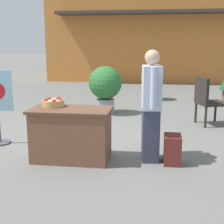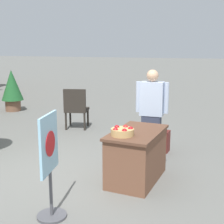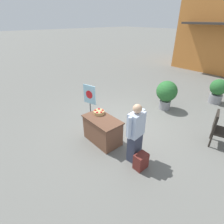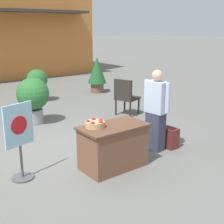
% 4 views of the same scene
% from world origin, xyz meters
% --- Properties ---
extents(ground_plane, '(120.00, 120.00, 0.00)m').
position_xyz_m(ground_plane, '(0.00, 0.00, 0.00)').
color(ground_plane, slate).
extents(display_table, '(1.18, 0.67, 0.78)m').
position_xyz_m(display_table, '(0.28, -1.20, 0.39)').
color(display_table, brown).
rests_on(display_table, ground_plane).
extents(apple_basket, '(0.33, 0.33, 0.13)m').
position_xyz_m(apple_basket, '(-0.02, -1.08, 0.84)').
color(apple_basket, tan).
rests_on(apple_basket, display_table).
extents(person_visitor, '(0.30, 0.61, 1.63)m').
position_xyz_m(person_visitor, '(1.44, -1.07, 0.83)').
color(person_visitor, '#33384C').
rests_on(person_visitor, ground_plane).
extents(backpack, '(0.24, 0.34, 0.42)m').
position_xyz_m(backpack, '(1.77, -1.17, 0.21)').
color(backpack, maroon).
rests_on(backpack, ground_plane).
extents(poster_board, '(0.52, 0.36, 1.27)m').
position_xyz_m(poster_board, '(-1.17, -0.63, 0.68)').
color(poster_board, '#4C4C51').
rests_on(poster_board, ground_plane).
extents(patio_chair, '(0.69, 0.69, 1.03)m').
position_xyz_m(patio_chair, '(2.60, 1.23, 0.57)').
color(patio_chair, '#28231E').
rests_on(patio_chair, ground_plane).
extents(potted_plant_far_right, '(0.69, 0.69, 1.33)m').
position_xyz_m(potted_plant_far_right, '(3.79, 4.29, 0.74)').
color(potted_plant_far_right, brown).
rests_on(potted_plant_far_right, ground_plane).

